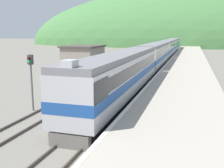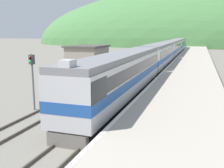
% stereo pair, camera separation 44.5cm
% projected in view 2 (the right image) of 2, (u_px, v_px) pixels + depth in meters
% --- Properties ---
extents(track_main, '(1.52, 180.00, 0.16)m').
position_uv_depth(track_main, '(173.00, 56.00, 65.56)').
color(track_main, '#4C443D').
rests_on(track_main, ground).
extents(track_siding, '(1.52, 180.00, 0.16)m').
position_uv_depth(track_siding, '(156.00, 56.00, 66.90)').
color(track_siding, '#4C443D').
rests_on(track_siding, ground).
extents(platform, '(6.60, 140.00, 1.04)m').
position_uv_depth(platform, '(192.00, 64.00, 45.27)').
color(platform, '#ADA393').
rests_on(platform, ground).
extents(distant_hills, '(163.93, 73.77, 54.81)m').
position_uv_depth(distant_hills, '(187.00, 45.00, 131.86)').
color(distant_hills, '#477A42').
rests_on(distant_hills, ground).
extents(station_shed, '(5.56, 7.18, 3.84)m').
position_uv_depth(station_shed, '(88.00, 57.00, 42.98)').
color(station_shed, gray).
rests_on(station_shed, ground).
extents(express_train_lead_car, '(2.88, 21.08, 4.51)m').
position_uv_depth(express_train_lead_car, '(122.00, 75.00, 22.49)').
color(express_train_lead_car, black).
rests_on(express_train_lead_car, ground).
extents(carriage_second, '(2.87, 19.63, 4.15)m').
position_uv_depth(carriage_second, '(159.00, 55.00, 42.49)').
color(carriage_second, black).
rests_on(carriage_second, ground).
extents(carriage_third, '(2.87, 19.63, 4.15)m').
position_uv_depth(carriage_third, '(172.00, 49.00, 61.59)').
color(carriage_third, black).
rests_on(carriage_third, ground).
extents(carriage_fourth, '(2.87, 19.63, 4.15)m').
position_uv_depth(carriage_fourth, '(179.00, 45.00, 80.69)').
color(carriage_fourth, black).
rests_on(carriage_fourth, ground).
extents(signal_post_siding, '(0.36, 0.42, 4.28)m').
position_uv_depth(signal_post_siding, '(32.00, 71.00, 19.52)').
color(signal_post_siding, slate).
rests_on(signal_post_siding, ground).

